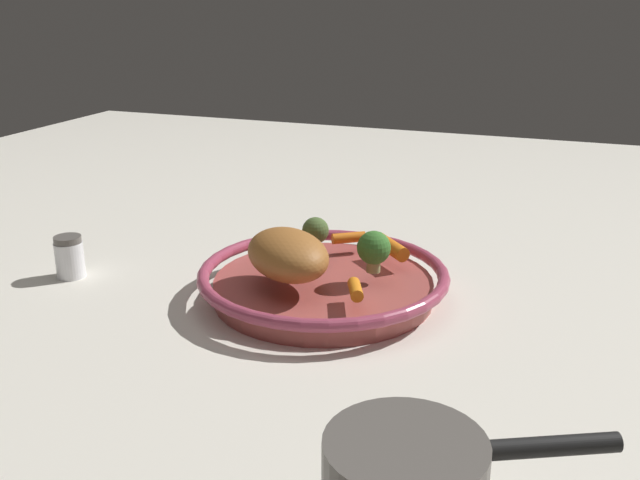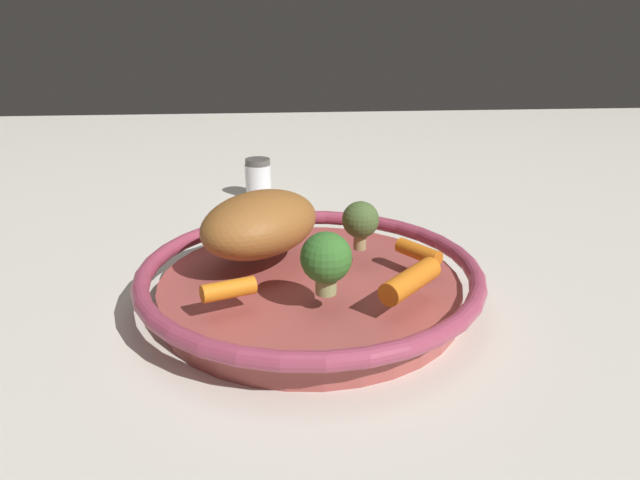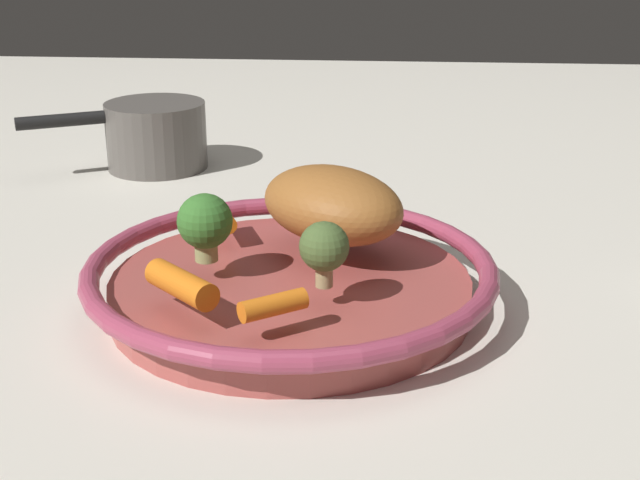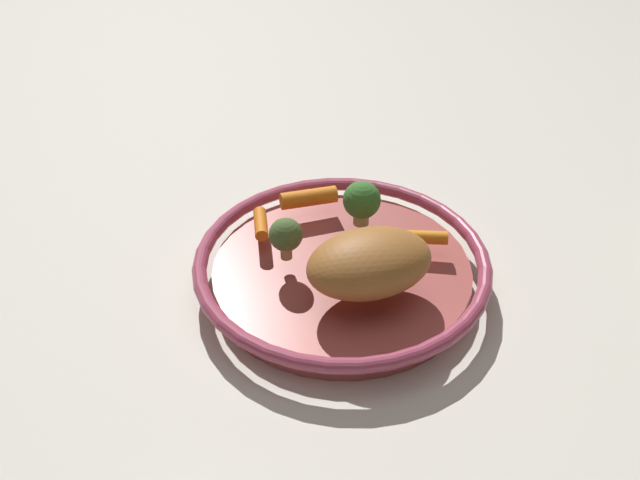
{
  "view_description": "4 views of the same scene",
  "coord_description": "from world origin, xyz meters",
  "views": [
    {
      "loc": [
        0.86,
        0.31,
        0.4
      ],
      "look_at": [
        -0.03,
        -0.01,
        0.07
      ],
      "focal_mm": 40.82,
      "sensor_mm": 36.0,
      "label": 1
    },
    {
      "loc": [
        0.03,
        0.52,
        0.27
      ],
      "look_at": [
        -0.01,
        0.01,
        0.07
      ],
      "focal_mm": 32.15,
      "sensor_mm": 36.0,
      "label": 2
    },
    {
      "loc": [
        -0.68,
        -0.08,
        0.32
      ],
      "look_at": [
        -0.01,
        -0.03,
        0.07
      ],
      "focal_mm": 50.4,
      "sensor_mm": 36.0,
      "label": 3
    },
    {
      "loc": [
        0.31,
        -0.62,
        0.6
      ],
      "look_at": [
        -0.03,
        0.0,
        0.06
      ],
      "focal_mm": 43.89,
      "sensor_mm": 36.0,
      "label": 4
    }
  ],
  "objects": [
    {
      "name": "broccoli_floret_large",
      "position": [
        -0.05,
        -0.03,
        0.08
      ],
      "size": [
        0.04,
        0.04,
        0.05
      ],
      "color": "tan",
      "rests_on": "serving_bowl"
    },
    {
      "name": "ground_plane",
      "position": [
        0.0,
        0.0,
        0.0
      ],
      "size": [
        2.5,
        2.5,
        0.0
      ],
      "primitive_type": "plane",
      "color": "silver"
    },
    {
      "name": "baby_carrot_center",
      "position": [
        -0.08,
        0.07,
        0.05
      ],
      "size": [
        0.06,
        0.06,
        0.02
      ],
      "primitive_type": "cylinder",
      "rotation": [
        1.59,
        0.0,
        2.35
      ],
      "color": "orange",
      "rests_on": "serving_bowl"
    },
    {
      "name": "broccoli_floret_edge",
      "position": [
        -0.01,
        0.07,
        0.08
      ],
      "size": [
        0.05,
        0.05,
        0.06
      ],
      "color": "#9AA666",
      "rests_on": "serving_bowl"
    },
    {
      "name": "serving_bowl",
      "position": [
        0.0,
        0.0,
        0.02
      ],
      "size": [
        0.34,
        0.34,
        0.04
      ],
      "color": "#A84C47",
      "rests_on": "ground_plane"
    },
    {
      "name": "roast_chicken_piece",
      "position": [
        0.05,
        -0.03,
        0.08
      ],
      "size": [
        0.16,
        0.17,
        0.06
      ],
      "primitive_type": "ellipsoid",
      "rotation": [
        0.0,
        0.0,
        0.85
      ],
      "color": "#9F612B",
      "rests_on": "serving_bowl"
    },
    {
      "name": "baby_carrot_right",
      "position": [
        0.07,
        0.07,
        0.05
      ],
      "size": [
        0.05,
        0.03,
        0.02
      ],
      "primitive_type": "cylinder",
      "rotation": [
        1.6,
        0.0,
        5.12
      ],
      "color": "orange",
      "rests_on": "serving_bowl"
    },
    {
      "name": "baby_carrot_near_rim",
      "position": [
        -0.11,
        0.0,
        0.05
      ],
      "size": [
        0.04,
        0.05,
        0.02
      ],
      "primitive_type": "cylinder",
      "rotation": [
        1.57,
        0.0,
        3.75
      ],
      "color": "orange",
      "rests_on": "serving_bowl"
    }
  ]
}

